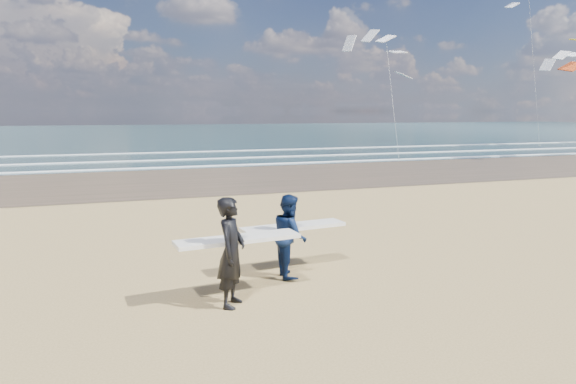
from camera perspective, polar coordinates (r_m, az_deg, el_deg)
name	(u,v)px	position (r m, az deg, el deg)	size (l,w,h in m)	color
wet_sand_strip	(483,166)	(33.27, 20.87, 2.75)	(220.00, 12.00, 0.01)	#473C25
ocean	(252,132)	(82.23, -4.06, 6.67)	(220.00, 100.00, 0.02)	#1A373A
foam_breakers	(396,152)	(41.48, 11.92, 4.33)	(220.00, 11.70, 0.05)	white
surfer_near	(232,250)	(8.73, -6.22, -6.48)	(2.24, 1.13, 1.87)	black
surfer_far	(290,235)	(10.22, 0.24, -4.77)	(2.24, 1.17, 1.66)	#0B1A3E
kite_1	(390,81)	(37.81, 11.32, 11.99)	(5.87, 4.75, 9.64)	slate
kite_5	(533,52)	(56.80, 25.55, 13.82)	(5.45, 4.70, 16.74)	slate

